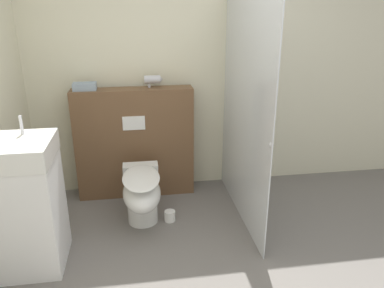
# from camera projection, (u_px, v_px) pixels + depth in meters

# --- Properties ---
(wall_back) EXTENTS (8.00, 0.06, 2.50)m
(wall_back) POSITION_uv_depth(u_px,v_px,m) (185.00, 73.00, 3.91)
(wall_back) COLOR beige
(wall_back) RESTS_ON ground_plane
(partition_panel) EXTENTS (1.20, 0.23, 1.14)m
(partition_panel) POSITION_uv_depth(u_px,v_px,m) (135.00, 143.00, 3.89)
(partition_panel) COLOR brown
(partition_panel) RESTS_ON ground_plane
(shower_glass) EXTENTS (0.04, 1.48, 2.03)m
(shower_glass) POSITION_uv_depth(u_px,v_px,m) (244.00, 113.00, 3.34)
(shower_glass) COLOR silver
(shower_glass) RESTS_ON ground_plane
(toilet) EXTENTS (0.33, 0.69, 0.51)m
(toilet) POSITION_uv_depth(u_px,v_px,m) (142.00, 194.00, 3.39)
(toilet) COLOR white
(toilet) RESTS_ON ground_plane
(sink_vanity) EXTENTS (0.46, 0.52, 1.17)m
(sink_vanity) POSITION_uv_depth(u_px,v_px,m) (29.00, 205.00, 2.80)
(sink_vanity) COLOR white
(sink_vanity) RESTS_ON ground_plane
(hair_drier) EXTENTS (0.19, 0.08, 0.12)m
(hair_drier) POSITION_uv_depth(u_px,v_px,m) (153.00, 80.00, 3.72)
(hair_drier) COLOR #B7B7BC
(hair_drier) RESTS_ON partition_panel
(folded_towel) EXTENTS (0.22, 0.13, 0.07)m
(folded_towel) POSITION_uv_depth(u_px,v_px,m) (85.00, 86.00, 3.61)
(folded_towel) COLOR #8C9EAD
(folded_towel) RESTS_ON partition_panel
(spare_toilet_roll) EXTENTS (0.10, 0.10, 0.10)m
(spare_toilet_roll) POSITION_uv_depth(u_px,v_px,m) (170.00, 216.00, 3.53)
(spare_toilet_roll) COLOR white
(spare_toilet_roll) RESTS_ON ground_plane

